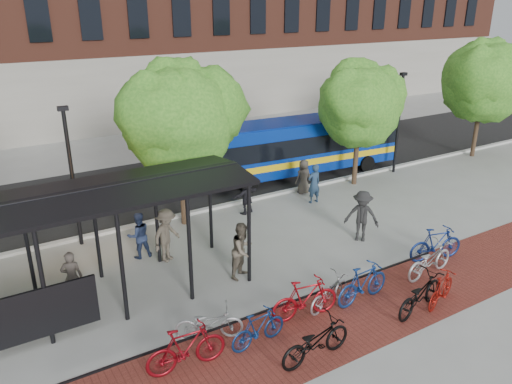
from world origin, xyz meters
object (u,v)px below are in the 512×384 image
bike_6 (329,292)px  bike_11 (436,244)px  lamp_post_left (72,174)px  pedestrian_5 (247,196)px  pedestrian_7 (314,184)px  bike_9 (441,289)px  bus_shelter (61,214)px  pedestrian_9 (362,216)px  tree_c (361,101)px  pedestrian_2 (139,235)px  bike_2 (209,323)px  bike_3 (258,328)px  bike_5 (305,299)px  bike_4 (316,341)px  bike_7 (363,283)px  pedestrian_3 (166,235)px  bike_10 (429,260)px  pedestrian_6 (304,177)px  bus (300,144)px  pedestrian_8 (243,250)px  tree_d (485,77)px  bike_8 (420,294)px  pedestrian_1 (72,277)px  lamp_post_right (399,120)px

bike_6 → bike_11: size_ratio=0.89×
lamp_post_left → pedestrian_5: 7.00m
pedestrian_7 → bike_9: bearing=79.3°
bus_shelter → pedestrian_9: size_ratio=5.40×
tree_c → pedestrian_2: size_ratio=3.54×
bike_2 → pedestrian_5: bearing=-12.7°
bike_3 → bike_5: (1.75, 0.35, 0.11)m
bike_4 → pedestrian_2: bearing=11.8°
bus_shelter → bike_7: bus_shelter is taller
lamp_post_left → bike_3: 9.00m
bike_2 → bike_9: size_ratio=1.08×
bike_3 → pedestrian_3: bearing=-2.0°
bike_10 → pedestrian_6: (0.93, 8.16, 0.25)m
bus → pedestrian_8: size_ratio=5.73×
tree_d → bike_2: size_ratio=3.59×
bike_8 → pedestrian_6: size_ratio=1.34×
lamp_post_left → pedestrian_7: (9.82, -1.20, -1.86)m
bike_4 → pedestrian_1: size_ratio=1.26×
bike_5 → pedestrian_6: 9.82m
bus_shelter → bike_9: bearing=-30.3°
bike_2 → pedestrian_6: size_ratio=1.13×
tree_c → lamp_post_right: 3.20m
bike_7 → pedestrian_6: pedestrian_6 is taller
bus_shelter → pedestrian_1: 2.18m
bike_3 → lamp_post_left: bearing=12.1°
pedestrian_3 → pedestrian_5: size_ratio=1.21×
bike_3 → pedestrian_8: pedestrian_8 is taller
bus → bike_9: (-3.32, -11.71, -1.15)m
bike_3 → pedestrian_9: 7.23m
bike_8 → pedestrian_8: bearing=25.7°
tree_c → bike_6: bearing=-135.7°
pedestrian_6 → tree_c: bearing=177.4°
bike_2 → bike_6: (3.67, -0.46, -0.00)m
bike_2 → pedestrian_5: pedestrian_5 is taller
bike_3 → bike_4: (0.92, -1.22, 0.05)m
pedestrian_2 → bike_9: bearing=133.5°
bike_9 → bike_3: bearing=60.5°
bike_4 → pedestrian_1: (-4.56, 5.74, 0.29)m
bike_3 → pedestrian_3: (-0.30, 5.50, 0.45)m
bike_3 → bike_10: (6.59, 0.13, 0.06)m
bus_shelter → tree_d: 23.59m
pedestrian_1 → pedestrian_9: 10.18m
bike_10 → pedestrian_1: 11.14m
lamp_post_right → bike_8: bearing=-132.6°
pedestrian_6 → pedestrian_9: (-1.07, -5.07, 0.17)m
pedestrian_2 → tree_d: bearing=-173.2°
bus_shelter → bike_4: bearing=-49.7°
bike_6 → bus: bearing=-48.1°
tree_c → pedestrian_5: 7.20m
lamp_post_left → bike_10: lamp_post_left is taller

